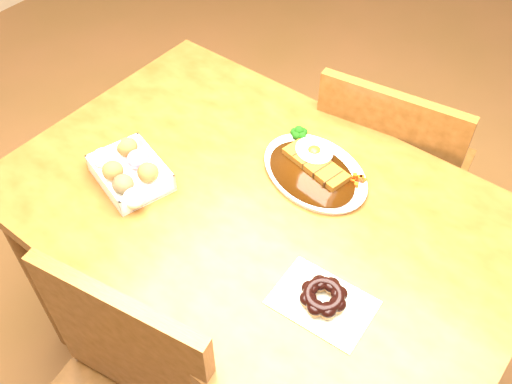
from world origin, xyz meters
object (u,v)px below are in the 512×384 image
Objects in this scene: chair_far at (388,174)px; pon_de_ring at (323,297)px; donut_box at (129,172)px; katsu_curry_plate at (315,168)px; table at (259,232)px.

chair_far is 4.25× the size of pon_de_ring.
chair_far is 3.96× the size of donut_box.
chair_far reaches higher than pon_de_ring.
chair_far is 0.74m from pon_de_ring.
katsu_curry_plate reaches higher than pon_de_ring.
donut_box reaches higher than pon_de_ring.
pon_de_ring reaches higher than table.
table is 0.21m from katsu_curry_plate.
table is 0.34m from donut_box.
chair_far is at bearing 59.85° from donut_box.
pon_de_ring is at bearing -53.15° from katsu_curry_plate.
chair_far reaches higher than donut_box.
donut_box is (-0.29, -0.12, 0.12)m from table.
katsu_curry_plate is at bearing 73.80° from chair_far.
pon_de_ring is (0.17, -0.66, 0.29)m from chair_far.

